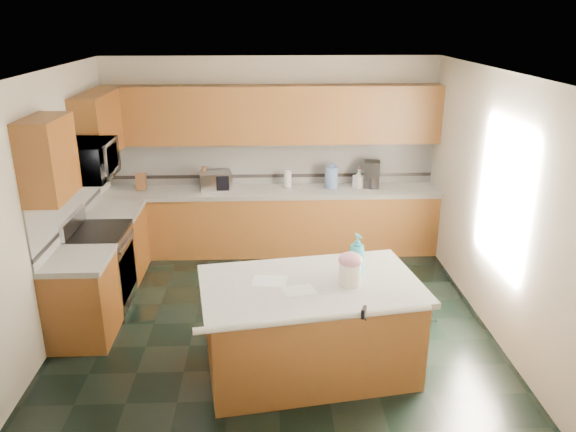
{
  "coord_description": "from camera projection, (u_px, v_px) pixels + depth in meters",
  "views": [
    {
      "loc": [
        -0.09,
        -5.47,
        3.22
      ],
      "look_at": [
        0.15,
        0.35,
        1.12
      ],
      "focal_mm": 35.0,
      "sensor_mm": 36.0,
      "label": 1
    }
  ],
  "objects": [
    {
      "name": "back_countertop",
      "position": [
        272.0,
        192.0,
        7.82
      ],
      "size": [
        4.6,
        0.64,
        0.06
      ],
      "primitive_type": "cube",
      "color": "white",
      "rests_on": "back_base_cab"
    },
    {
      "name": "left_base_cab_rear",
      "position": [
        119.0,
        244.0,
        7.23
      ],
      "size": [
        0.6,
        0.82,
        0.86
      ],
      "primitive_type": "cube",
      "color": "#51290C",
      "rests_on": "ground"
    },
    {
      "name": "water_jug_neck",
      "position": [
        332.0,
        165.0,
        7.79
      ],
      "size": [
        0.09,
        0.09,
        0.04
      ],
      "primitive_type": "cylinder",
      "color": "#5A77AF",
      "rests_on": "water_jug"
    },
    {
      "name": "soap_bottle_back",
      "position": [
        359.0,
        178.0,
        7.86
      ],
      "size": [
        0.17,
        0.17,
        0.26
      ],
      "primitive_type": "imported",
      "rotation": [
        0.0,
        0.0,
        0.65
      ],
      "color": "white",
      "rests_on": "back_countertop"
    },
    {
      "name": "toaster_oven_door",
      "position": [
        215.0,
        183.0,
        7.65
      ],
      "size": [
        0.38,
        0.01,
        0.21
      ],
      "primitive_type": "cube",
      "color": "black",
      "rests_on": "toaster_oven"
    },
    {
      "name": "paper_sheet_b",
      "position": [
        269.0,
        281.0,
        5.13
      ],
      "size": [
        0.34,
        0.27,
        0.0
      ],
      "primitive_type": "cube",
      "rotation": [
        0.0,
        0.0,
        -0.12
      ],
      "color": "white",
      "rests_on": "island_top"
    },
    {
      "name": "back_backsplash",
      "position": [
        272.0,
        162.0,
        7.97
      ],
      "size": [
        4.6,
        0.02,
        0.63
      ],
      "primitive_type": "cube",
      "color": "silver",
      "rests_on": "back_countertop"
    },
    {
      "name": "ceiling",
      "position": [
        274.0,
        72.0,
        5.32
      ],
      "size": [
        4.6,
        4.6,
        0.0
      ],
      "primitive_type": "plane",
      "color": "white",
      "rests_on": "ground"
    },
    {
      "name": "clamp_handle",
      "position": [
        365.0,
        318.0,
        4.53
      ],
      "size": [
        0.01,
        0.07,
        0.01
      ],
      "primitive_type": "cylinder",
      "rotation": [
        1.57,
        0.0,
        0.0
      ],
      "color": "black",
      "rests_on": "island_top"
    },
    {
      "name": "soap_back_cap",
      "position": [
        359.0,
        168.0,
        7.81
      ],
      "size": [
        0.02,
        0.02,
        0.03
      ],
      "primitive_type": "cylinder",
      "color": "red",
      "rests_on": "soap_bottle_back"
    },
    {
      "name": "back_accent_band",
      "position": [
        272.0,
        176.0,
        8.03
      ],
      "size": [
        4.6,
        0.01,
        0.05
      ],
      "primitive_type": "cube",
      "color": "black",
      "rests_on": "back_countertop"
    },
    {
      "name": "left_upper_cab_rear",
      "position": [
        98.0,
        126.0,
        6.84
      ],
      "size": [
        0.33,
        1.09,
        0.78
      ],
      "primitive_type": "cube",
      "color": "#51290C",
      "rests_on": "wall_left"
    },
    {
      "name": "range_backguard",
      "position": [
        73.0,
        223.0,
        6.28
      ],
      "size": [
        0.06,
        0.76,
        0.18
      ],
      "primitive_type": "cube",
      "color": "#B7B7BC",
      "rests_on": "range_body"
    },
    {
      "name": "paper_towel_base",
      "position": [
        288.0,
        187.0,
        7.91
      ],
      "size": [
        0.16,
        0.16,
        0.01
      ],
      "primitive_type": "cylinder",
      "color": "#B7B7BC",
      "rests_on": "back_countertop"
    },
    {
      "name": "left_base_cab_front",
      "position": [
        83.0,
        301.0,
        5.79
      ],
      "size": [
        0.6,
        0.72,
        0.86
      ],
      "primitive_type": "cube",
      "color": "#51290C",
      "rests_on": "ground"
    },
    {
      "name": "utensil_crock",
      "position": [
        205.0,
        184.0,
        7.82
      ],
      "size": [
        0.1,
        0.1,
        0.13
      ],
      "primitive_type": "cylinder",
      "color": "black",
      "rests_on": "back_countertop"
    },
    {
      "name": "microwave",
      "position": [
        88.0,
        161.0,
        6.05
      ],
      "size": [
        0.5,
        0.73,
        0.41
      ],
      "primitive_type": "imported",
      "rotation": [
        0.0,
        0.0,
        1.57
      ],
      "color": "#B7B7BC",
      "rests_on": "wall_left"
    },
    {
      "name": "toaster_oven",
      "position": [
        216.0,
        181.0,
        7.78
      ],
      "size": [
        0.46,
        0.35,
        0.25
      ],
      "primitive_type": "cube",
      "rotation": [
        0.0,
        0.0,
        0.15
      ],
      "color": "#B7B7BC",
      "rests_on": "back_countertop"
    },
    {
      "name": "wall_front",
      "position": [
        281.0,
        323.0,
        3.6
      ],
      "size": [
        4.6,
        0.04,
        2.7
      ],
      "primitive_type": "cube",
      "color": "silver",
      "rests_on": "ground"
    },
    {
      "name": "range_body",
      "position": [
        102.0,
        269.0,
        6.48
      ],
      "size": [
        0.6,
        0.76,
        0.88
      ],
      "primitive_type": "cube",
      "color": "#B7B7BC",
      "rests_on": "ground"
    },
    {
      "name": "back_base_cab",
      "position": [
        273.0,
        222.0,
        7.97
      ],
      "size": [
        4.6,
        0.6,
        0.86
      ],
      "primitive_type": "cube",
      "color": "#51290C",
      "rests_on": "ground"
    },
    {
      "name": "wall_left",
      "position": [
        47.0,
        210.0,
        5.69
      ],
      "size": [
        0.04,
        4.6,
        2.7
      ],
      "primitive_type": "cube",
      "color": "silver",
      "rests_on": "ground"
    },
    {
      "name": "treat_jar_lid",
      "position": [
        350.0,
        260.0,
        4.99
      ],
      "size": [
        0.22,
        0.22,
        0.13
      ],
      "primitive_type": "ellipsoid",
      "color": "pink",
      "rests_on": "treat_jar"
    },
    {
      "name": "wall_right",
      "position": [
        496.0,
        204.0,
        5.87
      ],
      "size": [
        0.04,
        4.6,
        2.7
      ],
      "primitive_type": "cube",
      "color": "silver",
      "rests_on": "ground"
    },
    {
      "name": "range_handle",
      "position": [
        127.0,
        242.0,
        6.38
      ],
      "size": [
        0.02,
        0.66,
        0.02
      ],
      "primitive_type": "cylinder",
      "rotation": [
        1.57,
        0.0,
        0.0
      ],
      "color": "#B7B7BC",
      "rests_on": "range_body"
    },
    {
      "name": "window_light_proxy",
      "position": [
        503.0,
        196.0,
        5.63
      ],
      "size": [
        0.02,
        1.4,
        1.1
      ],
      "primitive_type": "cube",
      "color": "white",
      "rests_on": "wall_right"
    },
    {
      "name": "treat_jar_knob",
      "position": [
        351.0,
        255.0,
        4.98
      ],
      "size": [
        0.07,
        0.02,
        0.02
      ],
      "primitive_type": "cylinder",
      "rotation": [
        0.0,
        1.57,
        0.0
      ],
      "color": "tan",
      "rests_on": "treat_jar_lid"
    },
    {
      "name": "island_base",
      "position": [
        310.0,
        330.0,
        5.26
      ],
      "size": [
        2.03,
        1.36,
        0.86
      ],
      "primitive_type": "cube",
      "rotation": [
        0.0,
        0.0,
        0.16
      ],
      "color": "#51290C",
      "rests_on": "ground"
    },
    {
      "name": "left_accent_band",
      "position": [
        72.0,
        220.0,
        6.32
      ],
      "size": [
        0.01,
        2.3,
        0.05
      ],
      "primitive_type": "cube",
      "color": "black",
      "rests_on": "wall_left"
    },
    {
      "name": "coffee_carafe",
      "position": [
        372.0,
        183.0,
        7.86
      ],
      "size": [
        0.15,
        0.15,
        0.15
      ],
      "primitive_type": "cylinder",
      "color": "black",
      "rests_on": "back_countertop"
    },
    {
      "name": "utensil_bundle",
      "position": [
        204.0,
        173.0,
        7.77
      ],
      "size": [
        0.06,
        0.06,
        0.19
      ],
      "primitive_type": "cylinder",
      "color": "#472814",
      "rests_on": "utensil_crock"
    },
    {
      "name": "island_bullnose",
      "position": [
        316.0,
        319.0,
        4.55
      ],
      "size": [
        1.97,
        0.37,
        0.06
      ],
      "primitive_type": "cylinder",
      "rotation": [
        0.0,
        1.57,
        0.16
      ],
      "color": "white",
      "rests_on": "island_base"
    },
    {
      "name": "floor",
      "position": [
        276.0,
        321.0,
        6.24
      ],
      "size": [
        4.6,
        4.6,
        0.0
      ],
      "primitive_type": "plane",
      "color": "black",
      "rests_on": "ground"
    },
    {
      "name": "paper_towel",
      "position": [
        288.0,
        179.0,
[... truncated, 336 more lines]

